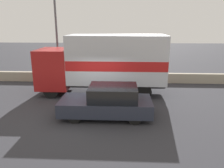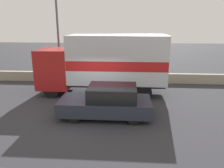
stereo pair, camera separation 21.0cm
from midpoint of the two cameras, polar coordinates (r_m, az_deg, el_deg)
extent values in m
plane|color=#2D2D33|center=(10.83, -3.39, -7.32)|extent=(80.00, 80.00, 0.00)
cube|color=#A39984|center=(16.20, -0.83, 1.77)|extent=(60.00, 0.35, 0.70)
cylinder|color=#4C4C51|center=(15.86, -13.50, 11.90)|extent=(0.14, 0.14, 6.63)
cube|color=maroon|center=(13.86, -13.99, 4.11)|extent=(1.88, 2.43, 2.32)
cube|color=black|center=(14.09, -17.68, 5.94)|extent=(0.06, 2.07, 1.02)
cube|color=#2D2D33|center=(13.41, 1.81, 0.24)|extent=(5.68, 1.36, 0.25)
cube|color=silver|center=(13.10, 1.87, 6.64)|extent=(5.68, 2.47, 2.78)
cube|color=red|center=(13.14, 1.86, 5.54)|extent=(5.65, 2.49, 0.56)
cylinder|color=black|center=(13.17, -15.04, -1.57)|extent=(0.90, 0.28, 0.90)
cylinder|color=black|center=(15.08, -12.52, 0.75)|extent=(0.90, 0.28, 0.90)
cylinder|color=black|center=(12.51, 8.79, -2.10)|extent=(0.90, 0.28, 0.90)
cylinder|color=black|center=(14.51, 8.14, 0.39)|extent=(0.90, 0.28, 0.90)
cylinder|color=black|center=(12.46, 3.58, -2.01)|extent=(0.90, 0.28, 0.90)
cylinder|color=black|center=(14.47, 3.65, 0.47)|extent=(0.90, 0.28, 0.90)
cube|color=#282D3D|center=(10.18, -1.21, -5.63)|extent=(4.20, 1.86, 0.63)
cube|color=black|center=(9.95, 0.69, -2.30)|extent=(2.18, 1.71, 0.63)
cylinder|color=black|center=(9.74, -9.37, -8.42)|extent=(0.56, 0.20, 0.56)
cylinder|color=black|center=(11.20, -7.50, -5.09)|extent=(0.56, 0.20, 0.56)
cylinder|color=black|center=(9.50, 6.28, -8.92)|extent=(0.56, 0.20, 0.56)
cylinder|color=black|center=(11.00, 5.97, -5.44)|extent=(0.56, 0.20, 0.56)
camera|label=1|loc=(0.11, -89.48, 0.14)|focal=35.00mm
camera|label=2|loc=(0.11, 90.52, -0.14)|focal=35.00mm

